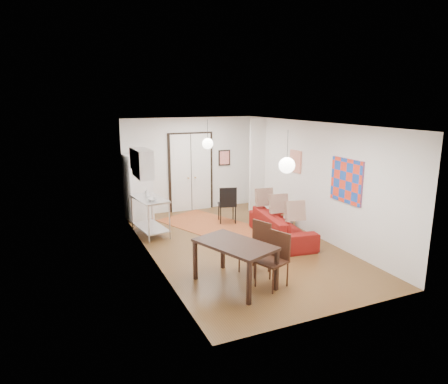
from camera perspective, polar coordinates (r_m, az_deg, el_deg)
name	(u,v)px	position (r m, az deg, el deg)	size (l,w,h in m)	color
floor	(239,245)	(9.73, 2.11, -7.58)	(7.00, 7.00, 0.00)	brown
ceiling	(240,124)	(9.12, 2.27, 9.73)	(4.20, 7.00, 0.02)	silver
wall_back	(190,165)	(12.50, -4.83, 3.93)	(4.20, 0.02, 2.90)	silver
wall_front	(337,231)	(6.46, 15.89, -5.33)	(4.20, 0.02, 2.90)	silver
wall_left	(150,195)	(8.63, -10.47, -0.42)	(0.02, 7.00, 2.90)	silver
wall_right	(314,179)	(10.39, 12.67, 1.77)	(0.02, 7.00, 2.90)	silver
double_doors	(191,173)	(12.51, -4.74, 2.77)	(1.44, 0.06, 2.50)	white
stub_partition	(257,165)	(12.38, 4.76, 3.84)	(0.50, 0.10, 2.90)	silver
wall_cabinet	(142,163)	(10.02, -11.57, 4.03)	(0.35, 1.00, 0.70)	silver
painting_popart	(347,181)	(9.38, 17.10, 1.55)	(0.05, 1.00, 1.00)	red
painting_abstract	(296,161)	(10.96, 10.19, 4.32)	(0.05, 0.50, 0.60)	white
poster_back	(224,158)	(12.87, 0.06, 4.92)	(0.40, 0.03, 0.50)	red
print_left	(132,159)	(10.47, -12.98, 4.62)	(0.03, 0.44, 0.54)	#93643D
pendant_back	(208,144)	(11.00, -2.35, 6.92)	(0.30, 0.30, 0.80)	white
pendant_front	(287,165)	(7.45, 8.97, 3.79)	(0.30, 0.30, 0.80)	white
kilim_rug	(229,230)	(10.75, 0.66, -5.50)	(1.60, 4.28, 0.01)	#A75629
sofa	(281,226)	(10.12, 8.19, -4.86)	(0.90, 2.31, 0.68)	maroon
coffee_table	(280,214)	(11.26, 7.95, -3.07)	(0.94, 0.71, 0.37)	tan
potted_plant	(280,206)	(11.20, 8.00, -1.94)	(0.32, 0.28, 0.36)	#2F6934
kitchen_counter	(150,211)	(10.45, -10.51, -2.62)	(0.81, 1.35, 0.98)	silver
bowl	(152,199)	(10.08, -10.20, -1.06)	(0.23, 0.23, 0.06)	silver
soap_bottle	(147,192)	(10.58, -10.92, 0.00)	(0.09, 0.09, 0.20)	teal
fridge	(138,187)	(11.82, -12.18, 0.68)	(0.67, 0.67, 1.90)	white
dining_table	(235,248)	(7.50, 1.54, -7.96)	(1.35, 1.71, 0.83)	black
dining_chair_near	(252,243)	(8.18, 4.00, -7.21)	(0.63, 0.76, 1.03)	#351B11
dining_chair_far	(269,255)	(7.61, 6.47, -8.87)	(0.63, 0.76, 1.03)	#351B11
black_side_chair	(226,200)	(11.40, 0.22, -1.17)	(0.60, 0.60, 1.05)	black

